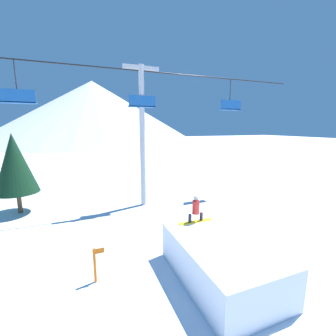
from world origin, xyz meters
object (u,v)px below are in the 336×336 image
at_px(snow_ramp, 221,260).
at_px(trail_marker, 95,264).
at_px(snowboarder, 196,210).
at_px(pine_tree_near, 15,164).

height_order(snow_ramp, trail_marker, snow_ramp).
height_order(snow_ramp, snowboarder, snowboarder).
xyz_separation_m(snowboarder, pine_tree_near, (-8.38, 8.47, 1.22)).
height_order(snowboarder, trail_marker, snowboarder).
distance_m(snow_ramp, snowboarder, 2.27).
relative_size(snowboarder, pine_tree_near, 0.31).
bearing_deg(snow_ramp, pine_tree_near, 129.23).
relative_size(snowboarder, trail_marker, 1.21).
xyz_separation_m(snow_ramp, pine_tree_near, (-8.43, 10.33, 2.52)).
bearing_deg(pine_tree_near, trail_marker, -64.90).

